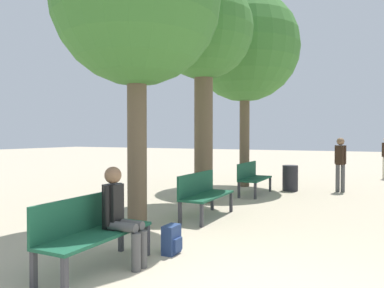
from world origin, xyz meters
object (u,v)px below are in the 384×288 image
at_px(bench_row_0, 91,228).
at_px(bench_row_2, 252,176).
at_px(tree_row_1, 204,34).
at_px(pedestrian_near, 340,161).
at_px(tree_row_0, 137,3).
at_px(person_seated, 120,213).
at_px(trash_bin, 290,178).
at_px(bench_row_1, 203,192).
at_px(tree_row_2, 245,48).
at_px(backpack, 172,240).

xyz_separation_m(bench_row_0, bench_row_2, (0.00, 6.68, 0.00)).
xyz_separation_m(tree_row_1, pedestrian_near, (2.95, 3.31, -3.29)).
bearing_deg(tree_row_0, person_seated, -61.31).
bearing_deg(trash_bin, bench_row_1, -100.42).
xyz_separation_m(bench_row_0, tree_row_0, (-0.73, 2.06, 3.55)).
height_order(bench_row_0, person_seated, person_seated).
bearing_deg(tree_row_2, trash_bin, -12.17).
xyz_separation_m(bench_row_2, tree_row_1, (-0.73, -1.72, 3.69)).
distance_m(backpack, trash_bin, 6.89).
distance_m(bench_row_0, trash_bin, 7.92).
height_order(bench_row_1, bench_row_2, same).
distance_m(tree_row_2, backpack, 8.54).
distance_m(tree_row_0, pedestrian_near, 7.56).
xyz_separation_m(tree_row_0, tree_row_2, (0.00, 6.16, 0.48)).
height_order(tree_row_0, person_seated, tree_row_0).
distance_m(bench_row_1, trash_bin, 4.61).
bearing_deg(bench_row_2, tree_row_2, 115.59).
bearing_deg(bench_row_1, bench_row_2, 90.00).
xyz_separation_m(bench_row_2, tree_row_2, (-0.73, 1.53, 4.03)).
xyz_separation_m(bench_row_1, person_seated, (0.24, -3.07, 0.16)).
height_order(tree_row_1, pedestrian_near, tree_row_1).
distance_m(bench_row_2, pedestrian_near, 2.76).
distance_m(bench_row_0, backpack, 1.20).
height_order(tree_row_2, backpack, tree_row_2).
relative_size(bench_row_0, backpack, 3.99).
bearing_deg(tree_row_1, backpack, -71.54).
distance_m(bench_row_0, bench_row_2, 6.68).
relative_size(tree_row_0, tree_row_2, 0.89).
xyz_separation_m(person_seated, backpack, (0.35, 0.71, -0.48)).
bearing_deg(person_seated, tree_row_1, 101.75).
height_order(bench_row_1, backpack, bench_row_1).
height_order(bench_row_1, trash_bin, bench_row_1).
bearing_deg(trash_bin, person_seated, -94.43).
bearing_deg(bench_row_2, tree_row_1, -113.03).
bearing_deg(bench_row_2, bench_row_0, -90.00).
bearing_deg(trash_bin, tree_row_2, 167.83).
height_order(bench_row_0, tree_row_2, tree_row_2).
height_order(bench_row_2, pedestrian_near, pedestrian_near).
distance_m(tree_row_2, pedestrian_near, 4.68).
distance_m(bench_row_1, pedestrian_near, 5.42).
distance_m(tree_row_0, backpack, 4.23).
relative_size(tree_row_2, person_seated, 5.00).
xyz_separation_m(backpack, trash_bin, (0.24, 6.89, 0.19)).
height_order(tree_row_0, backpack, tree_row_0).
xyz_separation_m(bench_row_1, pedestrian_near, (2.22, 4.93, 0.40)).
distance_m(tree_row_0, trash_bin, 7.06).
distance_m(bench_row_2, backpack, 5.74).
height_order(tree_row_1, person_seated, tree_row_1).
xyz_separation_m(tree_row_0, person_seated, (0.98, -1.78, -3.39)).
bearing_deg(tree_row_0, bench_row_2, 81.02).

